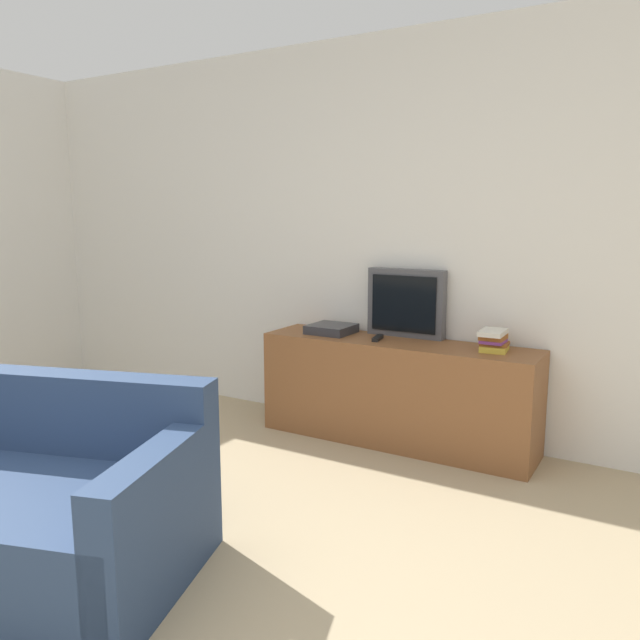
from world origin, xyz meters
TOP-DOWN VIEW (x-y plane):
  - wall_back at (0.00, 3.03)m, footprint 9.00×0.06m
  - tv_stand at (0.32, 2.77)m, footprint 1.77×0.43m
  - television at (0.30, 2.94)m, footprint 0.52×0.09m
  - book_stack at (0.91, 2.79)m, footprint 0.17×0.22m
  - remote_on_stand at (0.19, 2.74)m, footprint 0.07×0.17m
  - set_top_box at (-0.18, 2.79)m, footprint 0.28×0.28m

SIDE VIEW (x-z plane):
  - tv_stand at x=0.32m, z-range 0.00..0.66m
  - remote_on_stand at x=0.19m, z-range 0.66..0.69m
  - set_top_box at x=-0.18m, z-range 0.66..0.72m
  - book_stack at x=0.91m, z-range 0.66..0.79m
  - television at x=0.30m, z-range 0.66..1.11m
  - wall_back at x=0.00m, z-range 0.00..2.60m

